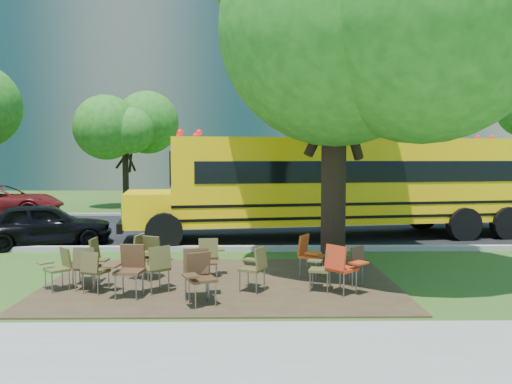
{
  "coord_description": "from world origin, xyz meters",
  "views": [
    {
      "loc": [
        1.57,
        -10.52,
        2.57
      ],
      "look_at": [
        1.77,
        4.18,
        1.54
      ],
      "focal_mm": 35.0,
      "sensor_mm": 36.0,
      "label": 1
    }
  ],
  "objects_px": {
    "main_tree": "(335,10)",
    "chair_13": "(354,261)",
    "black_car": "(44,225)",
    "chair_12": "(309,252)",
    "chair_0": "(88,264)",
    "chair_14": "(255,264)",
    "chair_7": "(341,264)",
    "chair_15": "(59,265)",
    "chair_10": "(144,252)",
    "chair_9": "(147,253)",
    "chair_4": "(198,267)",
    "chair_3": "(129,266)",
    "chair_5": "(200,274)",
    "school_bus": "(351,181)",
    "chair_6": "(323,265)",
    "chair_2": "(158,264)",
    "chair_11": "(209,253)",
    "chair_8": "(88,256)",
    "chair_1": "(95,268)",
    "bg_car_red": "(0,201)"
  },
  "relations": [
    {
      "from": "chair_7",
      "to": "chair_12",
      "type": "xyz_separation_m",
      "value": [
        -0.44,
        1.36,
        -0.03
      ]
    },
    {
      "from": "chair_10",
      "to": "black_car",
      "type": "relative_size",
      "value": 0.25
    },
    {
      "from": "chair_0",
      "to": "chair_9",
      "type": "bearing_deg",
      "value": 44.99
    },
    {
      "from": "bg_car_red",
      "to": "chair_6",
      "type": "bearing_deg",
      "value": -142.54
    },
    {
      "from": "chair_9",
      "to": "chair_11",
      "type": "xyz_separation_m",
      "value": [
        1.3,
        0.12,
        -0.02
      ]
    },
    {
      "from": "chair_10",
      "to": "bg_car_red",
      "type": "bearing_deg",
      "value": -128.36
    },
    {
      "from": "main_tree",
      "to": "chair_13",
      "type": "bearing_deg",
      "value": -83.67
    },
    {
      "from": "chair_1",
      "to": "bg_car_red",
      "type": "height_order",
      "value": "bg_car_red"
    },
    {
      "from": "chair_0",
      "to": "chair_12",
      "type": "height_order",
      "value": "chair_12"
    },
    {
      "from": "chair_2",
      "to": "black_car",
      "type": "distance_m",
      "value": 6.57
    },
    {
      "from": "chair_6",
      "to": "chair_12",
      "type": "height_order",
      "value": "chair_12"
    },
    {
      "from": "chair_6",
      "to": "chair_14",
      "type": "relative_size",
      "value": 0.95
    },
    {
      "from": "chair_9",
      "to": "main_tree",
      "type": "bearing_deg",
      "value": -141.35
    },
    {
      "from": "chair_2",
      "to": "chair_7",
      "type": "bearing_deg",
      "value": -41.28
    },
    {
      "from": "chair_0",
      "to": "chair_14",
      "type": "bearing_deg",
      "value": -0.54
    },
    {
      "from": "chair_8",
      "to": "main_tree",
      "type": "bearing_deg",
      "value": -74.77
    },
    {
      "from": "chair_6",
      "to": "chair_2",
      "type": "bearing_deg",
      "value": 107.59
    },
    {
      "from": "chair_2",
      "to": "chair_4",
      "type": "distance_m",
      "value": 0.9
    },
    {
      "from": "chair_1",
      "to": "chair_3",
      "type": "relative_size",
      "value": 0.85
    },
    {
      "from": "chair_0",
      "to": "chair_13",
      "type": "distance_m",
      "value": 5.18
    },
    {
      "from": "chair_1",
      "to": "chair_5",
      "type": "height_order",
      "value": "chair_5"
    },
    {
      "from": "chair_4",
      "to": "chair_0",
      "type": "bearing_deg",
      "value": 156.9
    },
    {
      "from": "chair_4",
      "to": "chair_7",
      "type": "bearing_deg",
      "value": -1.71
    },
    {
      "from": "chair_4",
      "to": "chair_10",
      "type": "xyz_separation_m",
      "value": [
        -1.29,
        1.59,
        -0.02
      ]
    },
    {
      "from": "chair_9",
      "to": "chair_10",
      "type": "bearing_deg",
      "value": -22.93
    },
    {
      "from": "chair_5",
      "to": "chair_15",
      "type": "relative_size",
      "value": 1.1
    },
    {
      "from": "chair_10",
      "to": "bg_car_red",
      "type": "distance_m",
      "value": 13.56
    },
    {
      "from": "chair_7",
      "to": "chair_13",
      "type": "distance_m",
      "value": 0.8
    },
    {
      "from": "black_car",
      "to": "chair_12",
      "type": "bearing_deg",
      "value": -138.04
    },
    {
      "from": "chair_11",
      "to": "chair_6",
      "type": "bearing_deg",
      "value": -32.47
    },
    {
      "from": "chair_9",
      "to": "chair_11",
      "type": "relative_size",
      "value": 1.04
    },
    {
      "from": "chair_7",
      "to": "chair_15",
      "type": "bearing_deg",
      "value": -136.09
    },
    {
      "from": "chair_8",
      "to": "chair_15",
      "type": "distance_m",
      "value": 0.63
    },
    {
      "from": "chair_14",
      "to": "chair_11",
      "type": "bearing_deg",
      "value": 66.63
    },
    {
      "from": "chair_7",
      "to": "chair_15",
      "type": "relative_size",
      "value": 1.15
    },
    {
      "from": "chair_9",
      "to": "black_car",
      "type": "height_order",
      "value": "black_car"
    },
    {
      "from": "school_bus",
      "to": "chair_2",
      "type": "height_order",
      "value": "school_bus"
    },
    {
      "from": "chair_1",
      "to": "chair_15",
      "type": "distance_m",
      "value": 0.82
    },
    {
      "from": "chair_5",
      "to": "chair_11",
      "type": "bearing_deg",
      "value": -114.22
    },
    {
      "from": "chair_2",
      "to": "chair_7",
      "type": "xyz_separation_m",
      "value": [
        3.41,
        -0.2,
        0.02
      ]
    },
    {
      "from": "chair_3",
      "to": "chair_15",
      "type": "bearing_deg",
      "value": -12.69
    },
    {
      "from": "school_bus",
      "to": "chair_12",
      "type": "xyz_separation_m",
      "value": [
        -1.97,
        -5.37,
        -1.25
      ]
    },
    {
      "from": "chair_2",
      "to": "chair_10",
      "type": "height_order",
      "value": "chair_10"
    },
    {
      "from": "chair_3",
      "to": "chair_12",
      "type": "bearing_deg",
      "value": -151.18
    },
    {
      "from": "chair_7",
      "to": "chair_14",
      "type": "distance_m",
      "value": 1.61
    },
    {
      "from": "school_bus",
      "to": "chair_8",
      "type": "bearing_deg",
      "value": -146.75
    },
    {
      "from": "chair_11",
      "to": "chair_15",
      "type": "relative_size",
      "value": 1.06
    },
    {
      "from": "main_tree",
      "to": "chair_1",
      "type": "xyz_separation_m",
      "value": [
        -4.79,
        -2.06,
        -5.3
      ]
    },
    {
      "from": "chair_5",
      "to": "chair_10",
      "type": "relative_size",
      "value": 0.97
    },
    {
      "from": "chair_8",
      "to": "bg_car_red",
      "type": "distance_m",
      "value": 13.33
    }
  ]
}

